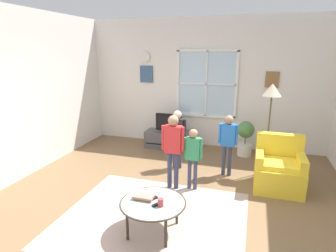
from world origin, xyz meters
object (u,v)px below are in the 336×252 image
object	(u,v)px
tv_stand	(169,140)
person_black_shirt	(177,133)
television	(169,122)
armchair	(279,170)
cup	(161,202)
remote_near_cup	(153,199)
potted_plant_by_window	(245,137)
coffee_table	(153,204)
person_green_shirt	(193,152)
book_stack	(144,197)
person_red_shirt	(173,144)
remote_near_books	(157,204)
floor_lamp	(271,99)
person_blue_shirt	(228,138)

from	to	relation	value
tv_stand	person_black_shirt	size ratio (longest dim) A/B	0.95
television	armchair	xyz separation A→B (m)	(2.32, -1.39, -0.29)
cup	remote_near_cup	world-z (taller)	cup
remote_near_cup	armchair	bearing A→B (deg)	45.97
television	potted_plant_by_window	size ratio (longest dim) A/B	0.81
coffee_table	person_green_shirt	bearing A→B (deg)	79.70
television	remote_near_cup	bearing A→B (deg)	-76.85
book_stack	person_black_shirt	size ratio (longest dim) A/B	0.23
cup	person_red_shirt	size ratio (longest dim) A/B	0.08
cup	person_red_shirt	xyz separation A→B (m)	(-0.21, 1.26, 0.32)
tv_stand	person_red_shirt	xyz separation A→B (m)	(0.65, -1.91, 0.59)
book_stack	remote_near_books	xyz separation A→B (m)	(0.21, -0.10, -0.02)
remote_near_cup	floor_lamp	xyz separation A→B (m)	(1.42, 2.24, 0.97)
tv_stand	cup	bearing A→B (deg)	-74.88
remote_near_cup	person_red_shirt	size ratio (longest dim) A/B	0.11
person_blue_shirt	potted_plant_by_window	world-z (taller)	person_blue_shirt
book_stack	cup	bearing A→B (deg)	-22.84
book_stack	person_black_shirt	world-z (taller)	person_black_shirt
armchair	coffee_table	size ratio (longest dim) A/B	1.05
remote_near_cup	person_green_shirt	bearing A→B (deg)	78.18
coffee_table	person_black_shirt	distance (m)	2.07
tv_stand	person_green_shirt	size ratio (longest dim) A/B	1.05
person_black_shirt	potted_plant_by_window	xyz separation A→B (m)	(1.23, 1.08, -0.29)
remote_near_books	person_red_shirt	xyz separation A→B (m)	(-0.16, 1.25, 0.36)
person_green_shirt	person_blue_shirt	xyz separation A→B (m)	(0.49, 0.70, 0.06)
person_blue_shirt	floor_lamp	distance (m)	1.03
person_green_shirt	person_black_shirt	world-z (taller)	person_black_shirt
tv_stand	remote_near_books	world-z (taller)	remote_near_books
remote_near_cup	remote_near_books	bearing A→B (deg)	-47.95
armchair	floor_lamp	bearing A→B (deg)	107.73
remote_near_books	person_green_shirt	distance (m)	1.34
remote_near_books	remote_near_cup	size ratio (longest dim) A/B	1.00
remote_near_books	person_blue_shirt	size ratio (longest dim) A/B	0.12
book_stack	person_blue_shirt	distance (m)	2.12
person_blue_shirt	remote_near_cup	bearing A→B (deg)	-111.16
cup	person_blue_shirt	size ratio (longest dim) A/B	0.09
cup	floor_lamp	xyz separation A→B (m)	(1.28, 2.36, 0.93)
coffee_table	person_green_shirt	world-z (taller)	person_green_shirt
television	cup	world-z (taller)	television
remote_near_cup	potted_plant_by_window	world-z (taller)	potted_plant_by_window
television	armchair	world-z (taller)	armchair
coffee_table	remote_near_cup	bearing A→B (deg)	111.44
tv_stand	television	world-z (taller)	television
coffee_table	person_green_shirt	size ratio (longest dim) A/B	0.81
remote_near_cup	potted_plant_by_window	distance (m)	3.22
person_black_shirt	person_red_shirt	bearing A→B (deg)	-79.49
remote_near_cup	floor_lamp	size ratio (longest dim) A/B	0.08
potted_plant_by_window	floor_lamp	size ratio (longest dim) A/B	0.46
cup	remote_near_cup	xyz separation A→B (m)	(-0.14, 0.12, -0.04)
person_red_shirt	person_blue_shirt	bearing A→B (deg)	43.74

